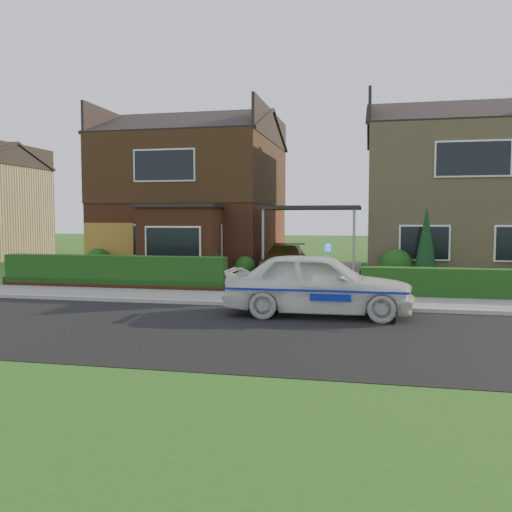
# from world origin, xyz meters

# --- Properties ---
(ground) EXTENTS (120.00, 120.00, 0.00)m
(ground) POSITION_xyz_m (0.00, 0.00, 0.00)
(ground) COLOR #165115
(ground) RESTS_ON ground
(road) EXTENTS (60.00, 6.00, 0.02)m
(road) POSITION_xyz_m (0.00, 0.00, 0.00)
(road) COLOR black
(road) RESTS_ON ground
(kerb) EXTENTS (60.00, 0.16, 0.12)m
(kerb) POSITION_xyz_m (0.00, 3.05, 0.06)
(kerb) COLOR #9E9993
(kerb) RESTS_ON ground
(sidewalk) EXTENTS (60.00, 2.00, 0.10)m
(sidewalk) POSITION_xyz_m (0.00, 4.10, 0.05)
(sidewalk) COLOR slate
(sidewalk) RESTS_ON ground
(grass_verge) EXTENTS (60.00, 4.00, 0.01)m
(grass_verge) POSITION_xyz_m (0.00, -5.00, 0.00)
(grass_verge) COLOR #165115
(grass_verge) RESTS_ON ground
(driveway) EXTENTS (3.80, 12.00, 0.12)m
(driveway) POSITION_xyz_m (0.00, 11.00, 0.06)
(driveway) COLOR #666059
(driveway) RESTS_ON ground
(house_left) EXTENTS (7.50, 9.53, 7.25)m
(house_left) POSITION_xyz_m (-5.78, 13.90, 3.81)
(house_left) COLOR brown
(house_left) RESTS_ON ground
(house_right) EXTENTS (7.50, 8.06, 7.25)m
(house_right) POSITION_xyz_m (5.80, 13.99, 3.66)
(house_right) COLOR #9F8761
(house_right) RESTS_ON ground
(carport_link) EXTENTS (3.80, 3.00, 2.77)m
(carport_link) POSITION_xyz_m (0.00, 10.95, 2.66)
(carport_link) COLOR black
(carport_link) RESTS_ON ground
(garage_door) EXTENTS (2.20, 0.10, 2.10)m
(garage_door) POSITION_xyz_m (-8.25, 9.96, 1.05)
(garage_door) COLOR olive
(garage_door) RESTS_ON ground
(dwarf_wall) EXTENTS (7.70, 0.25, 0.36)m
(dwarf_wall) POSITION_xyz_m (-5.80, 5.30, 0.18)
(dwarf_wall) COLOR brown
(dwarf_wall) RESTS_ON ground
(hedge_left) EXTENTS (7.50, 0.55, 0.90)m
(hedge_left) POSITION_xyz_m (-5.80, 5.45, 0.00)
(hedge_left) COLOR #113510
(hedge_left) RESTS_ON ground
(hedge_right) EXTENTS (7.50, 0.55, 0.80)m
(hedge_right) POSITION_xyz_m (5.80, 5.35, 0.00)
(hedge_right) COLOR #113510
(hedge_right) RESTS_ON ground
(shrub_left_far) EXTENTS (1.08, 1.08, 1.08)m
(shrub_left_far) POSITION_xyz_m (-8.50, 9.50, 0.54)
(shrub_left_far) COLOR #113510
(shrub_left_far) RESTS_ON ground
(shrub_left_mid) EXTENTS (1.32, 1.32, 1.32)m
(shrub_left_mid) POSITION_xyz_m (-4.00, 9.30, 0.66)
(shrub_left_mid) COLOR #113510
(shrub_left_mid) RESTS_ON ground
(shrub_left_near) EXTENTS (0.84, 0.84, 0.84)m
(shrub_left_near) POSITION_xyz_m (-2.40, 9.60, 0.42)
(shrub_left_near) COLOR #113510
(shrub_left_near) RESTS_ON ground
(shrub_right_near) EXTENTS (1.20, 1.20, 1.20)m
(shrub_right_near) POSITION_xyz_m (3.20, 9.40, 0.60)
(shrub_right_near) COLOR #113510
(shrub_right_near) RESTS_ON ground
(conifer_a) EXTENTS (0.90, 0.90, 2.60)m
(conifer_a) POSITION_xyz_m (4.20, 9.20, 1.30)
(conifer_a) COLOR black
(conifer_a) RESTS_ON ground
(police_car) EXTENTS (4.05, 4.46, 1.67)m
(police_car) POSITION_xyz_m (1.12, 2.16, 0.75)
(police_car) COLOR silver
(police_car) RESTS_ON ground
(driveway_car) EXTENTS (1.84, 4.05, 1.15)m
(driveway_car) POSITION_xyz_m (-1.00, 10.45, 0.69)
(driveway_car) COLOR brown
(driveway_car) RESTS_ON driveway
(potted_plant_a) EXTENTS (0.50, 0.41, 0.81)m
(potted_plant_a) POSITION_xyz_m (-9.00, 8.72, 0.40)
(potted_plant_a) COLOR gray
(potted_plant_a) RESTS_ON ground
(potted_plant_b) EXTENTS (0.56, 0.55, 0.79)m
(potted_plant_b) POSITION_xyz_m (-5.86, 9.00, 0.40)
(potted_plant_b) COLOR gray
(potted_plant_b) RESTS_ON ground
(potted_plant_c) EXTENTS (0.61, 0.61, 0.78)m
(potted_plant_c) POSITION_xyz_m (-3.06, 6.00, 0.39)
(potted_plant_c) COLOR gray
(potted_plant_c) RESTS_ON ground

